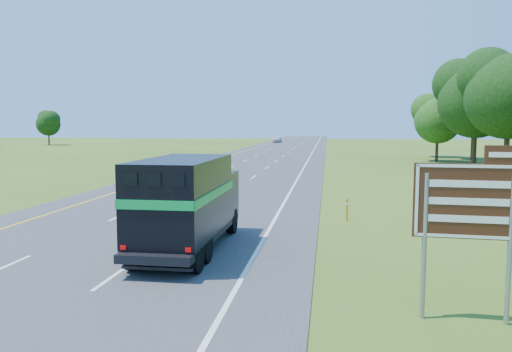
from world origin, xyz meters
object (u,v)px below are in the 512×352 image
object	(u,v)px
horse_truck	(187,201)
exit_sign	(470,208)
white_suv	(182,168)
far_car	(277,139)

from	to	relation	value
horse_truck	exit_sign	bearing A→B (deg)	-32.69
horse_truck	white_suv	distance (m)	21.81
white_suv	far_car	bearing A→B (deg)	93.68
horse_truck	exit_sign	world-z (taller)	exit_sign
far_car	white_suv	bearing A→B (deg)	-87.09
white_suv	exit_sign	bearing A→B (deg)	-58.21
horse_truck	far_car	distance (m)	102.08
horse_truck	far_car	xyz separation A→B (m)	(-7.22, 101.82, -0.94)
white_suv	exit_sign	distance (m)	29.55
horse_truck	white_suv	size ratio (longest dim) A/B	1.04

